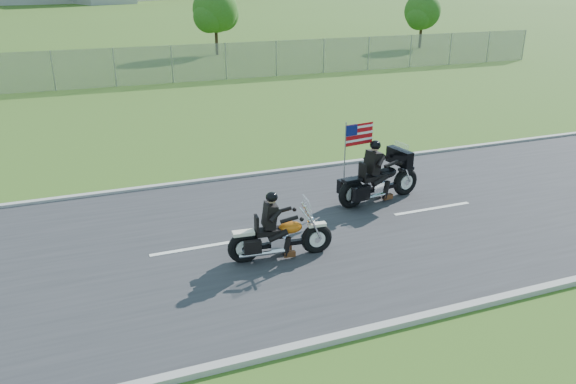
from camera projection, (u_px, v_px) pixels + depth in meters
name	position (u px, v px, depth m)	size (l,w,h in m)	color
ground	(286.00, 235.00, 12.96)	(420.00, 420.00, 0.00)	#355019
road	(286.00, 234.00, 12.96)	(120.00, 8.00, 0.04)	#28282B
curb_north	(237.00, 177.00, 16.46)	(120.00, 0.18, 0.12)	#9E9B93
curb_south	(371.00, 330.00, 9.43)	(120.00, 0.18, 0.12)	#9E9B93
fence	(53.00, 71.00, 28.31)	(60.00, 0.03, 2.00)	gray
tree_fence_near	(216.00, 12.00, 39.98)	(3.52, 3.28, 4.75)	#382316
tree_fence_far	(422.00, 13.00, 43.69)	(3.08, 2.87, 4.20)	#382316
motorcycle_lead	(279.00, 238.00, 11.72)	(2.28, 0.67, 1.53)	black
motorcycle_follow	(379.00, 181.00, 14.61)	(2.55, 0.98, 2.13)	black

